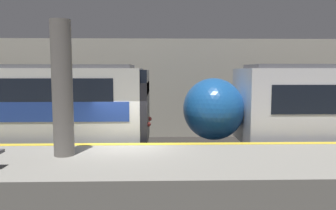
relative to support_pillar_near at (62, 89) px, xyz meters
name	(u,v)px	position (x,y,z in m)	size (l,w,h in m)	color
ground_plane	(128,176)	(1.68, 1.52, -3.06)	(120.00, 120.00, 0.00)	#282623
platform	(121,178)	(1.68, -0.39, -2.50)	(40.00, 3.82, 1.14)	gray
station_rear_barrier	(139,88)	(1.68, 8.14, -0.43)	(50.00, 0.15, 5.26)	#B2AD9E
support_pillar_near	(62,89)	(0.00, 0.00, 0.00)	(0.58, 0.58, 3.86)	slate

